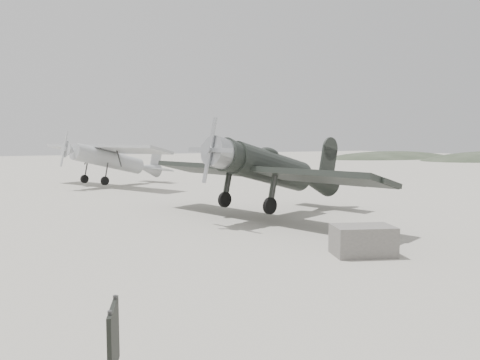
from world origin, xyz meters
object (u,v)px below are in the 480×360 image
Objects in this scene: lowwing_monoplane at (276,170)px; sign_board at (113,340)px; highwing_monoplane at (112,156)px; equipment_block at (363,240)px.

lowwing_monoplane is 13.81m from sign_board.
highwing_monoplane reaches higher than equipment_block.
highwing_monoplane is 26.65m from sign_board.
lowwing_monoplane is 9.43× the size of sign_board.
lowwing_monoplane reaches higher than equipment_block.
equipment_block is 8.45m from sign_board.
lowwing_monoplane is at bearing 68.80° from sign_board.
equipment_block is at bearing 46.34° from sign_board.
lowwing_monoplane reaches higher than highwing_monoplane.
highwing_monoplane is (-3.01, 15.50, 0.09)m from lowwing_monoplane.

